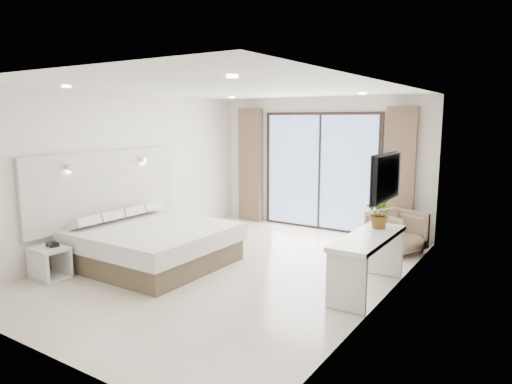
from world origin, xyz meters
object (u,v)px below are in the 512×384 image
at_px(bed, 152,244).
at_px(nightstand, 50,263).
at_px(console_desk, 368,250).
at_px(armchair, 397,230).

bearing_deg(bed, nightstand, -120.18).
bearing_deg(nightstand, console_desk, 29.91).
distance_m(bed, console_desk, 3.34).
height_order(bed, console_desk, console_desk).
bearing_deg(armchair, nightstand, 158.32).
height_order(console_desk, armchair, armchair).
relative_size(console_desk, armchair, 2.10).
xyz_separation_m(nightstand, armchair, (3.82, 4.00, 0.17)).
height_order(bed, nightstand, bed).
distance_m(console_desk, armchair, 2.04).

